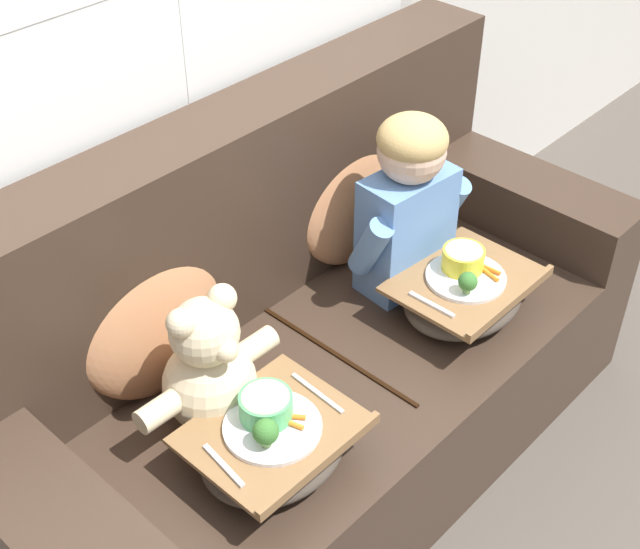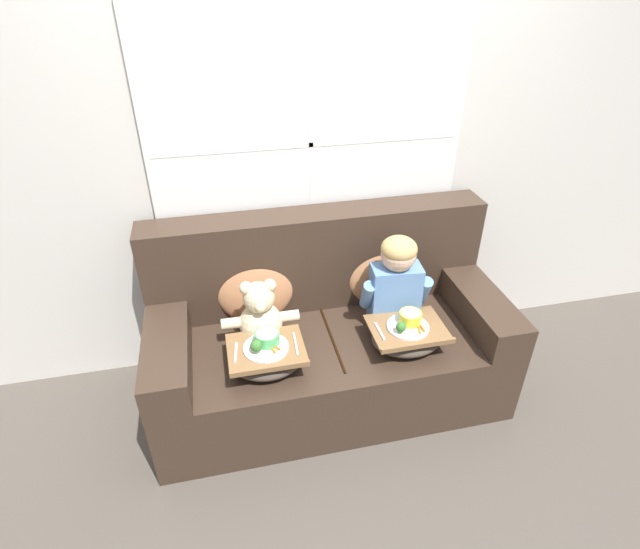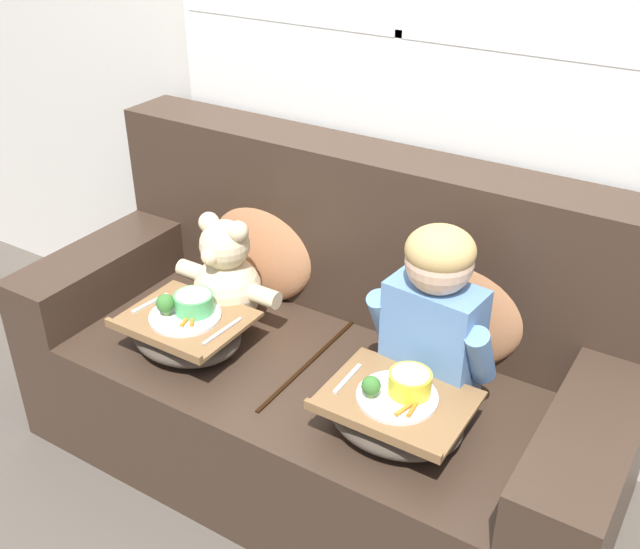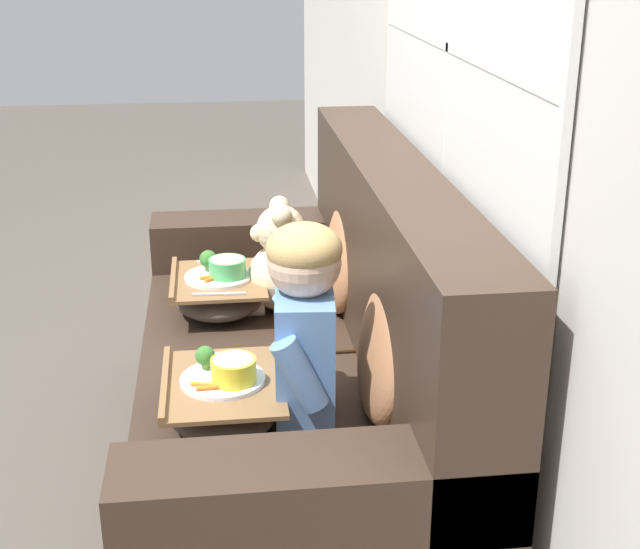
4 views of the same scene
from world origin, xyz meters
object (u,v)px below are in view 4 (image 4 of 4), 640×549
at_px(child_figure, 304,315).
at_px(lap_tray_teddy, 219,292).
at_px(throw_pillow_behind_child, 389,343).
at_px(lap_tray_child, 224,398).
at_px(couch, 310,380).
at_px(teddy_bear, 280,264).
at_px(throw_pillow_behind_teddy, 346,250).

height_order(child_figure, lap_tray_teddy, child_figure).
distance_m(throw_pillow_behind_child, lap_tray_teddy, 0.87).
bearing_deg(child_figure, lap_tray_child, -89.80).
distance_m(couch, lap_tray_child, 0.48).
bearing_deg(child_figure, teddy_bear, -179.67).
relative_size(couch, teddy_bear, 4.69).
xyz_separation_m(child_figure, lap_tray_teddy, (-0.74, -0.21, -0.22)).
bearing_deg(throw_pillow_behind_teddy, throw_pillow_behind_child, 0.00).
relative_size(throw_pillow_behind_child, throw_pillow_behind_teddy, 0.98).
xyz_separation_m(throw_pillow_behind_teddy, lap_tray_child, (0.74, -0.43, -0.13)).
distance_m(throw_pillow_behind_child, throw_pillow_behind_teddy, 0.74).
bearing_deg(child_figure, lap_tray_teddy, -164.05).
height_order(throw_pillow_behind_child, child_figure, child_figure).
bearing_deg(throw_pillow_behind_teddy, teddy_bear, -90.02).
bearing_deg(throw_pillow_behind_child, teddy_bear, -163.09).
relative_size(couch, lap_tray_teddy, 5.06).
bearing_deg(couch, throw_pillow_behind_teddy, 155.70).
relative_size(couch, throw_pillow_behind_teddy, 4.22).
bearing_deg(throw_pillow_behind_child, couch, -155.70).
height_order(throw_pillow_behind_teddy, child_figure, child_figure).
bearing_deg(lap_tray_teddy, throw_pillow_behind_teddy, 90.02).
distance_m(couch, throw_pillow_behind_teddy, 0.50).
bearing_deg(child_figure, throw_pillow_behind_teddy, 163.40).
height_order(throw_pillow_behind_teddy, lap_tray_teddy, throw_pillow_behind_teddy).
height_order(teddy_bear, lap_tray_teddy, teddy_bear).
xyz_separation_m(couch, throw_pillow_behind_child, (0.37, 0.17, 0.29)).
bearing_deg(teddy_bear, lap_tray_child, -15.65).
relative_size(child_figure, lap_tray_teddy, 1.42).
xyz_separation_m(couch, lap_tray_teddy, (-0.37, -0.27, 0.16)).
bearing_deg(couch, lap_tray_child, -35.61).
xyz_separation_m(couch, teddy_bear, (-0.37, -0.06, 0.25)).
bearing_deg(teddy_bear, throw_pillow_behind_child, 16.91).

